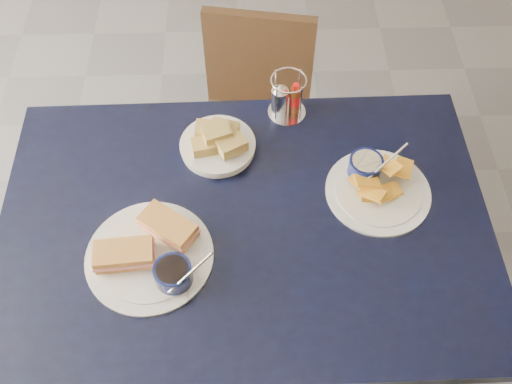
{
  "coord_description": "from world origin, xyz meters",
  "views": [
    {
      "loc": [
        0.03,
        -0.82,
        1.99
      ],
      "look_at": [
        0.05,
        -0.02,
        0.82
      ],
      "focal_mm": 40.0,
      "sensor_mm": 36.0,
      "label": 1
    }
  ],
  "objects_px": {
    "chair_far": "(252,108)",
    "sandwich_plate": "(152,252)",
    "bread_basket": "(218,142)",
    "plantain_plate": "(374,182)",
    "condiment_caddy": "(286,99)",
    "dining_table": "(245,233)"
  },
  "relations": [
    {
      "from": "chair_far",
      "to": "sandwich_plate",
      "type": "bearing_deg",
      "value": -108.82
    },
    {
      "from": "bread_basket",
      "to": "condiment_caddy",
      "type": "height_order",
      "value": "condiment_caddy"
    },
    {
      "from": "bread_basket",
      "to": "plantain_plate",
      "type": "bearing_deg",
      "value": -18.6
    },
    {
      "from": "chair_far",
      "to": "bread_basket",
      "type": "relative_size",
      "value": 3.92
    },
    {
      "from": "chair_far",
      "to": "dining_table",
      "type": "bearing_deg",
      "value": -92.81
    },
    {
      "from": "sandwich_plate",
      "to": "condiment_caddy",
      "type": "height_order",
      "value": "condiment_caddy"
    },
    {
      "from": "chair_far",
      "to": "condiment_caddy",
      "type": "bearing_deg",
      "value": -72.49
    },
    {
      "from": "dining_table",
      "to": "plantain_plate",
      "type": "xyz_separation_m",
      "value": [
        0.34,
        0.1,
        0.08
      ]
    },
    {
      "from": "plantain_plate",
      "to": "sandwich_plate",
      "type": "bearing_deg",
      "value": -161.02
    },
    {
      "from": "dining_table",
      "to": "condiment_caddy",
      "type": "xyz_separation_m",
      "value": [
        0.12,
        0.37,
        0.12
      ]
    },
    {
      "from": "dining_table",
      "to": "bread_basket",
      "type": "height_order",
      "value": "bread_basket"
    },
    {
      "from": "bread_basket",
      "to": "condiment_caddy",
      "type": "relative_size",
      "value": 1.51
    },
    {
      "from": "sandwich_plate",
      "to": "chair_far",
      "type": "bearing_deg",
      "value": 71.18
    },
    {
      "from": "chair_far",
      "to": "sandwich_plate",
      "type": "distance_m",
      "value": 0.85
    },
    {
      "from": "plantain_plate",
      "to": "condiment_caddy",
      "type": "xyz_separation_m",
      "value": [
        -0.22,
        0.27,
        0.04
      ]
    },
    {
      "from": "sandwich_plate",
      "to": "plantain_plate",
      "type": "height_order",
      "value": "same"
    },
    {
      "from": "chair_far",
      "to": "plantain_plate",
      "type": "height_order",
      "value": "plantain_plate"
    },
    {
      "from": "dining_table",
      "to": "condiment_caddy",
      "type": "relative_size",
      "value": 9.29
    },
    {
      "from": "dining_table",
      "to": "condiment_caddy",
      "type": "bearing_deg",
      "value": 71.36
    },
    {
      "from": "condiment_caddy",
      "to": "plantain_plate",
      "type": "bearing_deg",
      "value": -50.88
    },
    {
      "from": "dining_table",
      "to": "plantain_plate",
      "type": "bearing_deg",
      "value": 15.97
    },
    {
      "from": "dining_table",
      "to": "plantain_plate",
      "type": "height_order",
      "value": "plantain_plate"
    }
  ]
}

